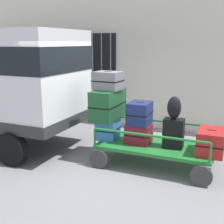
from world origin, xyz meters
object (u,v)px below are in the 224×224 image
at_px(suitcase_midleft_bottom, 139,134).
at_px(suitcase_left_bottom, 108,128).
at_px(suitcase_left_top, 108,81).
at_px(suitcase_midright_bottom, 211,142).
at_px(suitcase_center_bottom, 174,133).
at_px(suitcase_midleft_middle, 140,113).
at_px(suitcase_left_middle, 108,104).
at_px(backpack, 174,108).
at_px(luggage_cart, 155,148).

bearing_deg(suitcase_midleft_bottom, suitcase_left_bottom, 175.80).
bearing_deg(suitcase_left_top, suitcase_left_bottom, 90.00).
bearing_deg(suitcase_midright_bottom, suitcase_left_top, 178.31).
bearing_deg(suitcase_center_bottom, suitcase_midleft_middle, 178.76).
distance_m(suitcase_left_middle, backpack, 1.42).
xyz_separation_m(suitcase_left_top, suitcase_midleft_bottom, (0.72, -0.05, -1.07)).
distance_m(suitcase_left_middle, suitcase_midright_bottom, 2.21).
xyz_separation_m(luggage_cart, suitcase_center_bottom, (0.36, -0.00, 0.37)).
relative_size(suitcase_left_top, suitcase_midleft_middle, 1.10).
xyz_separation_m(suitcase_left_middle, suitcase_center_bottom, (1.43, -0.03, -0.46)).
xyz_separation_m(luggage_cart, suitcase_left_bottom, (-1.07, 0.03, 0.29)).
xyz_separation_m(suitcase_left_middle, suitcase_midright_bottom, (2.15, -0.06, -0.53)).
bearing_deg(backpack, suitcase_midright_bottom, -2.03).
xyz_separation_m(suitcase_midleft_bottom, suitcase_center_bottom, (0.72, 0.02, 0.10)).
distance_m(suitcase_left_bottom, suitcase_midleft_middle, 0.82).
height_order(luggage_cart, suitcase_midright_bottom, suitcase_midright_bottom).
height_order(suitcase_midleft_bottom, backpack, backpack).
bearing_deg(suitcase_left_bottom, suitcase_midleft_middle, -1.21).
height_order(suitcase_left_middle, suitcase_midleft_bottom, suitcase_left_middle).
bearing_deg(luggage_cart, suitcase_left_middle, 178.67).
bearing_deg(backpack, suitcase_midleft_bottom, -179.10).
bearing_deg(suitcase_center_bottom, backpack, -136.52).
bearing_deg(suitcase_midright_bottom, backpack, 177.97).
distance_m(suitcase_left_bottom, suitcase_midright_bottom, 2.15).
relative_size(luggage_cart, suitcase_left_bottom, 4.10).
bearing_deg(backpack, suitcase_left_top, 178.49).
distance_m(suitcase_midleft_bottom, suitcase_midright_bottom, 1.43).
bearing_deg(suitcase_left_middle, suitcase_midleft_bottom, -3.91).
relative_size(suitcase_left_top, suitcase_center_bottom, 0.99).
height_order(suitcase_left_bottom, suitcase_midleft_middle, suitcase_midleft_middle).
distance_m(suitcase_left_bottom, suitcase_left_top, 1.04).
relative_size(suitcase_left_top, suitcase_midleft_bottom, 1.15).
distance_m(suitcase_center_bottom, backpack, 0.52).
distance_m(luggage_cart, suitcase_center_bottom, 0.51).
distance_m(suitcase_left_bottom, suitcase_center_bottom, 1.43).
xyz_separation_m(luggage_cart, suitcase_left_middle, (-1.07, 0.02, 0.83)).
xyz_separation_m(suitcase_left_middle, suitcase_midleft_bottom, (0.72, -0.05, -0.56)).
relative_size(suitcase_left_top, suitcase_midright_bottom, 0.83).
height_order(suitcase_left_middle, backpack, suitcase_left_middle).
relative_size(suitcase_left_middle, suitcase_left_top, 1.62).
height_order(luggage_cart, suitcase_left_bottom, suitcase_left_bottom).
bearing_deg(backpack, luggage_cart, 177.87).
bearing_deg(suitcase_left_middle, luggage_cart, -1.33).
bearing_deg(suitcase_left_middle, suitcase_midleft_middle, -0.92).
relative_size(suitcase_left_bottom, suitcase_midright_bottom, 0.82).
height_order(suitcase_midleft_bottom, suitcase_midright_bottom, suitcase_midright_bottom).
bearing_deg(suitcase_center_bottom, suitcase_midleft_bottom, -178.24).
bearing_deg(suitcase_left_bottom, backpack, -1.67).
relative_size(luggage_cart, suitcase_midleft_bottom, 4.67).
height_order(suitcase_midleft_middle, suitcase_center_bottom, suitcase_midleft_middle).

